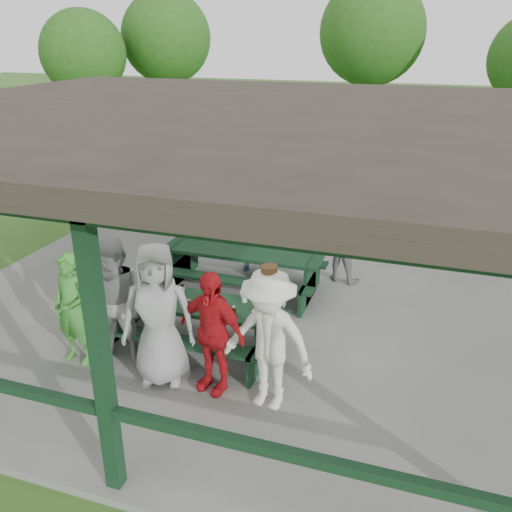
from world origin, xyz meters
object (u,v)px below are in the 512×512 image
(contestant_green, at_px, (73,309))
(contestant_grey_mid, at_px, (158,315))
(pickup_truck, at_px, (376,157))
(spectator_blue, at_px, (191,208))
(picnic_table_far, at_px, (243,265))
(picnic_table_near, at_px, (189,317))
(contestant_grey_left, at_px, (119,307))
(farm_trailer, at_px, (276,170))
(spectator_lblue, at_px, (256,233))
(spectator_grey, at_px, (343,242))
(contestant_red, at_px, (212,332))
(contestant_white_fedora, at_px, (268,341))

(contestant_green, xyz_separation_m, contestant_grey_mid, (1.31, -0.03, 0.16))
(contestant_grey_mid, xyz_separation_m, pickup_truck, (1.29, 11.70, -0.34))
(spectator_blue, bearing_deg, picnic_table_far, 161.84)
(picnic_table_near, height_order, spectator_blue, spectator_blue)
(contestant_grey_left, height_order, pickup_truck, contestant_grey_left)
(farm_trailer, bearing_deg, spectator_blue, -106.98)
(contestant_green, xyz_separation_m, spectator_blue, (-0.16, 4.10, 0.18))
(picnic_table_far, height_order, spectator_lblue, spectator_lblue)
(farm_trailer, bearing_deg, picnic_table_near, -96.93)
(contestant_grey_mid, bearing_deg, spectator_grey, 48.53)
(contestant_red, height_order, contestant_white_fedora, contestant_white_fedora)
(picnic_table_near, height_order, spectator_grey, spectator_grey)
(contestant_red, xyz_separation_m, pickup_truck, (0.59, 11.66, -0.20))
(farm_trailer, bearing_deg, spectator_grey, -78.36)
(pickup_truck, bearing_deg, contestant_white_fedora, -169.02)
(contestant_grey_left, bearing_deg, contestant_grey_mid, -17.29)
(contestant_grey_mid, height_order, pickup_truck, contestant_grey_mid)
(contestant_grey_mid, bearing_deg, contestant_green, 160.68)
(picnic_table_near, bearing_deg, spectator_lblue, 89.56)
(contestant_red, bearing_deg, contestant_white_fedora, 6.17)
(contestant_green, distance_m, contestant_grey_left, 0.70)
(contestant_grey_left, xyz_separation_m, contestant_grey_mid, (0.62, -0.08, 0.02))
(spectator_blue, relative_size, pickup_truck, 0.38)
(picnic_table_near, relative_size, pickup_truck, 0.51)
(contestant_green, relative_size, contestant_red, 0.98)
(contestant_grey_mid, bearing_deg, contestant_white_fedora, -20.41)
(contestant_grey_mid, xyz_separation_m, farm_trailer, (-1.33, 9.64, -0.46))
(picnic_table_near, xyz_separation_m, contestant_white_fedora, (1.46, -0.91, 0.43))
(contestant_green, bearing_deg, picnic_table_far, 69.65)
(contestant_grey_mid, distance_m, contestant_red, 0.71)
(contestant_grey_left, relative_size, spectator_grey, 1.28)
(picnic_table_far, xyz_separation_m, pickup_truck, (1.20, 8.86, 0.14))
(contestant_green, bearing_deg, spectator_lblue, 76.32)
(contestant_green, height_order, spectator_grey, contestant_green)
(spectator_blue, relative_size, farm_trailer, 0.57)
(contestant_red, relative_size, contestant_white_fedora, 0.88)
(contestant_red, bearing_deg, spectator_blue, 131.90)
(spectator_lblue, bearing_deg, spectator_grey, 178.39)
(contestant_grey_mid, height_order, contestant_red, contestant_grey_mid)
(contestant_white_fedora, bearing_deg, spectator_lblue, 121.39)
(spectator_lblue, bearing_deg, contestant_green, 66.02)
(contestant_grey_mid, xyz_separation_m, contestant_red, (0.70, 0.05, -0.14))
(picnic_table_near, height_order, contestant_green, contestant_green)
(contestant_grey_left, xyz_separation_m, spectator_blue, (-0.85, 4.05, 0.05))
(contestant_green, height_order, spectator_blue, spectator_blue)
(spectator_grey, xyz_separation_m, farm_trailer, (-2.98, 5.81, -0.24))
(spectator_lblue, height_order, spectator_blue, spectator_blue)
(spectator_grey, height_order, pickup_truck, spectator_grey)
(contestant_grey_left, bearing_deg, picnic_table_far, 65.49)
(spectator_grey, bearing_deg, spectator_blue, 7.92)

